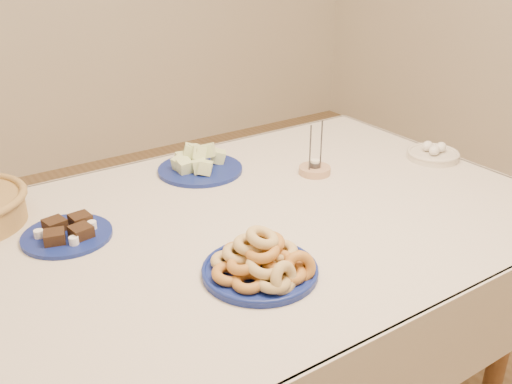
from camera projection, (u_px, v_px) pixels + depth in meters
dining_table at (246, 253)px, 1.59m from camera, size 1.71×1.11×0.75m
donut_platter at (262, 263)px, 1.28m from camera, size 0.30×0.30×0.12m
melon_plate at (198, 165)px, 1.83m from camera, size 0.35×0.35×0.09m
brownie_plate at (67, 233)px, 1.45m from camera, size 0.23×0.23×0.04m
candle_holder at (315, 169)px, 1.82m from camera, size 0.12×0.12×0.17m
egg_bowl at (433, 154)px, 1.94m from camera, size 0.23×0.23×0.06m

